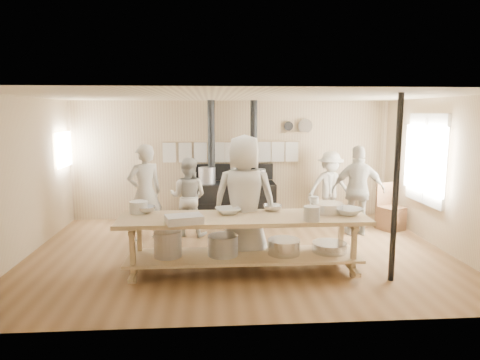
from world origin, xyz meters
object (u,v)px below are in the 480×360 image
object	(u,v)px
cook_center	(244,200)
prep_table	(243,238)
stove	(232,198)
cook_far_left	(145,193)
cook_right	(358,191)
cook_left	(188,197)
chair	(390,216)
cook_by_window	(330,187)
roasting_pan	(184,219)

from	to	relation	value
cook_center	prep_table	bearing A→B (deg)	92.26
stove	cook_far_left	xyz separation A→B (m)	(-1.67, -1.26, 0.37)
stove	cook_center	bearing A→B (deg)	-88.82
cook_right	prep_table	bearing A→B (deg)	45.22
cook_far_left	cook_right	world-z (taller)	cook_far_left
cook_left	chair	bearing A→B (deg)	-162.55
cook_center	cook_by_window	distance (m)	3.18
prep_table	cook_center	bearing A→B (deg)	82.48
cook_far_left	cook_center	bearing A→B (deg)	112.11
cook_left	chair	size ratio (longest dim) A/B	1.61
cook_center	cook_by_window	world-z (taller)	cook_center
cook_by_window	cook_left	bearing A→B (deg)	-169.34
cook_far_left	roasting_pan	bearing A→B (deg)	81.83
chair	roasting_pan	bearing A→B (deg)	-171.90
roasting_pan	cook_right	bearing A→B (deg)	34.46
cook_far_left	prep_table	bearing A→B (deg)	103.39
prep_table	cook_by_window	size ratio (longest dim) A/B	2.36
cook_by_window	prep_table	bearing A→B (deg)	-131.04
cook_by_window	roasting_pan	bearing A→B (deg)	-137.30
cook_center	chair	world-z (taller)	cook_center
cook_left	cook_center	world-z (taller)	cook_center
stove	cook_right	xyz separation A→B (m)	(2.35, -1.17, 0.34)
cook_far_left	roasting_pan	distance (m)	2.25
prep_table	roasting_pan	distance (m)	0.97
cook_right	roasting_pan	size ratio (longest dim) A/B	3.54
prep_table	cook_center	xyz separation A→B (m)	(0.06, 0.42, 0.49)
prep_table	cook_by_window	world-z (taller)	cook_by_window
cook_far_left	cook_by_window	xyz separation A→B (m)	(3.76, 1.09, -0.13)
stove	roasting_pan	bearing A→B (deg)	-103.89
cook_by_window	roasting_pan	distance (m)	4.32
prep_table	cook_right	distance (m)	3.01
prep_table	cook_by_window	distance (m)	3.54
cook_far_left	cook_by_window	world-z (taller)	cook_far_left
stove	cook_right	world-z (taller)	stove
stove	cook_left	world-z (taller)	stove
cook_far_left	cook_by_window	distance (m)	3.92
prep_table	cook_far_left	distance (m)	2.45
cook_far_left	cook_by_window	bearing A→B (deg)	166.13
cook_by_window	roasting_pan	size ratio (longest dim) A/B	3.13
cook_left	chair	xyz separation A→B (m)	(4.05, 0.14, -0.48)
cook_left	chair	world-z (taller)	cook_left
prep_table	roasting_pan	size ratio (longest dim) A/B	7.38
cook_left	cook_right	bearing A→B (deg)	-167.68
stove	cook_left	xyz separation A→B (m)	(-0.90, -0.99, 0.23)
cook_center	chair	size ratio (longest dim) A/B	2.16
prep_table	roasting_pan	xyz separation A→B (m)	(-0.83, -0.33, 0.38)
cook_far_left	cook_left	xyz separation A→B (m)	(0.77, 0.27, -0.14)
prep_table	cook_left	xyz separation A→B (m)	(-0.89, 2.03, 0.23)
stove	roasting_pan	size ratio (longest dim) A/B	5.33
cook_center	chair	xyz separation A→B (m)	(3.10, 1.75, -0.73)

